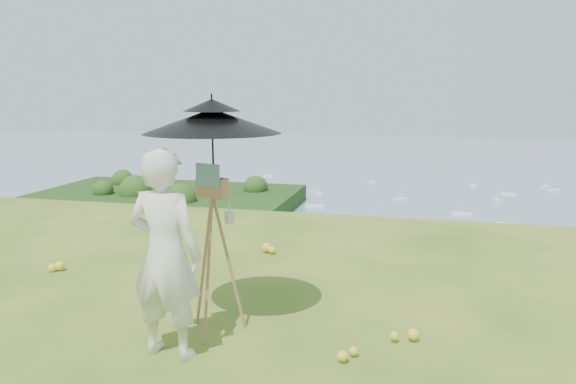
% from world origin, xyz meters
% --- Properties ---
extents(shoreline_tier, '(170.00, 28.00, 8.00)m').
position_xyz_m(shoreline_tier, '(0.00, 75.00, -36.00)').
color(shoreline_tier, slate).
rests_on(shoreline_tier, bay_water).
extents(bay_water, '(700.00, 700.00, 0.00)m').
position_xyz_m(bay_water, '(0.00, 240.00, -34.00)').
color(bay_water, '#6F8C9F').
rests_on(bay_water, ground).
extents(peninsula, '(90.00, 60.00, 12.00)m').
position_xyz_m(peninsula, '(-75.00, 155.00, -29.00)').
color(peninsula, black).
rests_on(peninsula, bay_water).
extents(slope_trees, '(110.00, 50.00, 6.00)m').
position_xyz_m(slope_trees, '(0.00, 35.00, -15.00)').
color(slope_trees, '#244A16').
rests_on(slope_trees, forest_slope).
extents(harbor_town, '(110.00, 22.00, 5.00)m').
position_xyz_m(harbor_town, '(0.00, 75.00, -29.50)').
color(harbor_town, silver).
rests_on(harbor_town, shoreline_tier).
extents(moored_boats, '(140.00, 140.00, 0.70)m').
position_xyz_m(moored_boats, '(-12.50, 161.00, -33.65)').
color(moored_boats, white).
rests_on(moored_boats, bay_water).
extents(wildflowers, '(10.00, 10.50, 0.12)m').
position_xyz_m(wildflowers, '(0.00, 0.25, 0.06)').
color(wildflowers, yellow).
rests_on(wildflowers, ground).
extents(painter, '(0.73, 0.52, 1.88)m').
position_xyz_m(painter, '(1.18, 0.85, 0.94)').
color(painter, beige).
rests_on(painter, ground).
extents(field_easel, '(0.81, 0.81, 1.68)m').
position_xyz_m(field_easel, '(1.41, 1.41, 0.84)').
color(field_easel, brown).
rests_on(field_easel, ground).
extents(sun_umbrella, '(1.46, 1.46, 0.94)m').
position_xyz_m(sun_umbrella, '(1.42, 1.44, 1.85)').
color(sun_umbrella, black).
rests_on(sun_umbrella, field_easel).
extents(painter_cap, '(0.26, 0.29, 0.10)m').
position_xyz_m(painter_cap, '(1.18, 0.85, 1.82)').
color(painter_cap, '#C5706C').
rests_on(painter_cap, painter).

